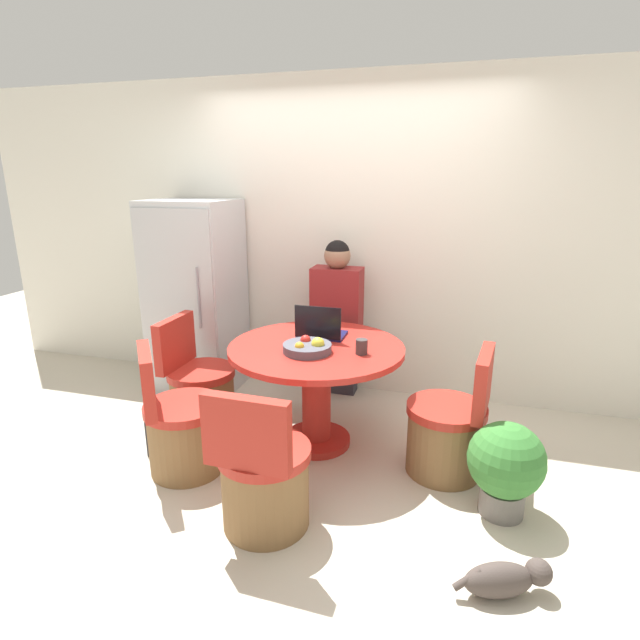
% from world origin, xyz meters
% --- Properties ---
extents(ground_plane, '(12.00, 12.00, 0.00)m').
position_xyz_m(ground_plane, '(0.00, 0.00, 0.00)').
color(ground_plane, beige).
extents(wall_back, '(7.00, 0.06, 2.60)m').
position_xyz_m(wall_back, '(0.00, 1.38, 1.30)').
color(wall_back, silver).
rests_on(wall_back, ground_plane).
extents(refrigerator, '(0.70, 0.65, 1.63)m').
position_xyz_m(refrigerator, '(-1.28, 1.02, 0.82)').
color(refrigerator, silver).
rests_on(refrigerator, ground_plane).
extents(dining_table, '(1.18, 1.18, 0.73)m').
position_xyz_m(dining_table, '(-0.00, 0.33, 0.53)').
color(dining_table, '#B2261E').
rests_on(dining_table, ground_plane).
extents(chair_left_side, '(0.49, 0.49, 0.83)m').
position_xyz_m(chair_left_side, '(-0.91, 0.34, 0.28)').
color(chair_left_side, brown).
rests_on(chair_left_side, ground_plane).
extents(chair_right_side, '(0.51, 0.50, 0.83)m').
position_xyz_m(chair_right_side, '(0.89, 0.22, 0.28)').
color(chair_right_side, brown).
rests_on(chair_right_side, ground_plane).
extents(chair_near_camera, '(0.49, 0.49, 0.83)m').
position_xyz_m(chair_near_camera, '(-0.02, -0.57, 0.28)').
color(chair_near_camera, brown).
rests_on(chair_near_camera, ground_plane).
extents(chair_near_left_corner, '(0.57, 0.57, 0.83)m').
position_xyz_m(chair_near_left_corner, '(-0.72, -0.22, 0.28)').
color(chair_near_left_corner, brown).
rests_on(chair_near_left_corner, ground_plane).
extents(person_seated, '(0.40, 0.37, 1.34)m').
position_xyz_m(person_seated, '(-0.05, 1.14, 0.74)').
color(person_seated, '#2D2D38').
rests_on(person_seated, ground_plane).
extents(laptop, '(0.33, 0.23, 0.24)m').
position_xyz_m(laptop, '(-0.02, 0.51, 0.78)').
color(laptop, '#141947').
rests_on(laptop, dining_table).
extents(fruit_bowl, '(0.31, 0.31, 0.10)m').
position_xyz_m(fruit_bowl, '(-0.02, 0.19, 0.76)').
color(fruit_bowl, '#4C4C56').
rests_on(fruit_bowl, dining_table).
extents(coffee_cup, '(0.08, 0.08, 0.10)m').
position_xyz_m(coffee_cup, '(0.32, 0.26, 0.78)').
color(coffee_cup, '#383333').
rests_on(coffee_cup, dining_table).
extents(cat, '(0.44, 0.25, 0.17)m').
position_xyz_m(cat, '(1.19, -0.71, 0.09)').
color(cat, '#473D38').
rests_on(cat, ground_plane).
extents(potted_plant, '(0.42, 0.42, 0.54)m').
position_xyz_m(potted_plant, '(1.21, -0.11, 0.31)').
color(potted_plant, slate).
rests_on(potted_plant, ground_plane).
extents(handbag, '(0.30, 0.14, 0.26)m').
position_xyz_m(handbag, '(-0.89, -0.09, 0.13)').
color(handbag, '#232328').
rests_on(handbag, ground_plane).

